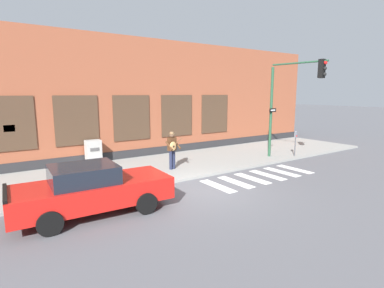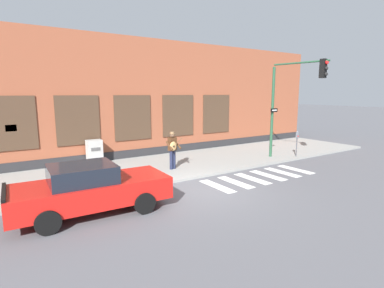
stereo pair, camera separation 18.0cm
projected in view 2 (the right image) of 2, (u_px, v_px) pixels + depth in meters
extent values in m
plane|color=#56565B|center=(202.00, 191.00, 11.27)|extent=(160.00, 160.00, 0.00)
cube|color=gray|center=(155.00, 168.00, 14.56)|extent=(28.00, 5.17, 0.11)
cube|color=brown|center=(119.00, 99.00, 17.79)|extent=(28.00, 4.00, 6.60)
cube|color=#28282B|center=(134.00, 154.00, 16.64)|extent=(28.00, 0.04, 0.55)
cube|color=#473323|center=(10.00, 124.00, 13.19)|extent=(2.09, 0.06, 2.43)
cube|color=black|center=(11.00, 124.00, 13.18)|extent=(1.97, 0.03, 2.31)
cube|color=#473323|center=(78.00, 120.00, 14.74)|extent=(2.09, 0.06, 2.43)
cube|color=black|center=(78.00, 120.00, 14.73)|extent=(1.97, 0.03, 2.31)
cube|color=#473323|center=(133.00, 118.00, 16.29)|extent=(2.09, 0.06, 2.43)
cube|color=black|center=(133.00, 118.00, 16.28)|extent=(1.97, 0.03, 2.31)
cube|color=#473323|center=(178.00, 116.00, 17.84)|extent=(2.09, 0.06, 2.43)
cube|color=black|center=(178.00, 116.00, 17.83)|extent=(1.97, 0.03, 2.31)
cube|color=#473323|center=(216.00, 114.00, 19.39)|extent=(2.09, 0.06, 2.43)
cube|color=black|center=(216.00, 114.00, 19.38)|extent=(1.97, 0.03, 2.31)
cube|color=yellow|center=(11.00, 128.00, 13.20)|extent=(0.44, 0.02, 0.30)
cube|color=silver|center=(217.00, 186.00, 11.80)|extent=(0.42, 1.90, 0.01)
cube|color=silver|center=(235.00, 182.00, 12.32)|extent=(0.42, 1.90, 0.01)
cube|color=silver|center=(252.00, 179.00, 12.84)|extent=(0.42, 1.90, 0.01)
cube|color=silver|center=(268.00, 175.00, 13.35)|extent=(0.42, 1.90, 0.01)
cube|color=silver|center=(282.00, 172.00, 13.87)|extent=(0.42, 1.90, 0.01)
cube|color=silver|center=(296.00, 169.00, 14.39)|extent=(0.42, 1.90, 0.01)
cube|color=red|center=(92.00, 192.00, 9.10)|extent=(4.66, 2.00, 0.68)
cube|color=black|center=(82.00, 174.00, 8.87)|extent=(1.90, 1.65, 0.52)
cube|color=black|center=(4.00, 192.00, 7.89)|extent=(0.16, 1.70, 0.08)
cube|color=silver|center=(153.00, 175.00, 10.72)|extent=(0.07, 0.24, 0.12)
cube|color=red|center=(5.00, 197.00, 8.41)|extent=(0.07, 0.24, 0.12)
cube|color=silver|center=(167.00, 183.00, 9.76)|extent=(0.07, 0.24, 0.12)
cube|color=red|center=(4.00, 211.00, 7.45)|extent=(0.07, 0.24, 0.12)
cylinder|color=black|center=(125.00, 188.00, 10.57)|extent=(0.67, 0.26, 0.66)
cylinder|color=black|center=(144.00, 203.00, 9.10)|extent=(0.67, 0.26, 0.66)
cylinder|color=black|center=(41.00, 202.00, 9.21)|extent=(0.67, 0.26, 0.66)
cylinder|color=black|center=(48.00, 222.00, 7.74)|extent=(0.67, 0.26, 0.66)
cylinder|color=#1E233D|center=(174.00, 159.00, 14.08)|extent=(0.15, 0.15, 0.89)
cylinder|color=#1E233D|center=(171.00, 160.00, 13.95)|extent=(0.15, 0.15, 0.89)
cube|color=#4C2D19|center=(172.00, 144.00, 13.90)|extent=(0.40, 0.26, 0.61)
sphere|color=brown|center=(172.00, 135.00, 13.83)|extent=(0.22, 0.22, 0.22)
cylinder|color=olive|center=(172.00, 134.00, 13.82)|extent=(0.27, 0.28, 0.02)
cylinder|color=olive|center=(172.00, 133.00, 13.81)|extent=(0.18, 0.18, 0.09)
cylinder|color=#4C2D19|center=(178.00, 145.00, 13.98)|extent=(0.15, 0.52, 0.39)
cylinder|color=#4C2D19|center=(169.00, 146.00, 13.68)|extent=(0.15, 0.52, 0.39)
ellipsoid|color=tan|center=(173.00, 146.00, 13.72)|extent=(0.37, 0.16, 0.44)
cylinder|color=black|center=(174.00, 146.00, 13.68)|extent=(0.09, 0.02, 0.09)
cylinder|color=brown|center=(178.00, 142.00, 13.84)|extent=(0.47, 0.09, 0.34)
cylinder|color=#234C33|center=(272.00, 113.00, 16.46)|extent=(0.15, 0.15, 4.92)
cylinder|color=#234C33|center=(300.00, 63.00, 14.90)|extent=(0.46, 2.99, 0.09)
cube|color=black|center=(323.00, 68.00, 14.06)|extent=(0.33, 0.28, 0.88)
sphere|color=red|center=(327.00, 62.00, 13.90)|extent=(0.17, 0.17, 0.17)
sphere|color=black|center=(326.00, 68.00, 13.94)|extent=(0.17, 0.17, 0.17)
sphere|color=black|center=(326.00, 74.00, 13.98)|extent=(0.17, 0.17, 0.17)
cube|color=black|center=(274.00, 110.00, 16.35)|extent=(0.60, 0.10, 0.20)
cube|color=white|center=(274.00, 110.00, 16.34)|extent=(0.40, 0.06, 0.07)
cylinder|color=#47474C|center=(297.00, 147.00, 16.81)|extent=(0.06, 0.06, 1.05)
cube|color=slate|center=(297.00, 135.00, 16.70)|extent=(0.13, 0.10, 0.30)
sphere|color=slate|center=(297.00, 132.00, 16.67)|extent=(0.11, 0.11, 0.11)
cube|color=red|center=(298.00, 136.00, 16.66)|extent=(0.09, 0.01, 0.07)
cube|color=#ADADA8|center=(94.00, 152.00, 14.98)|extent=(0.73, 0.51, 1.22)
cube|color=#4C4C4C|center=(96.00, 149.00, 14.73)|extent=(0.44, 0.02, 0.16)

